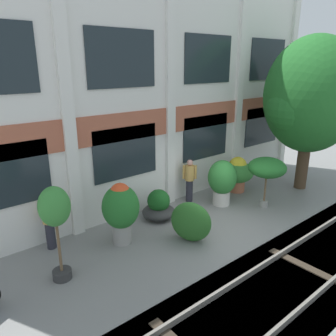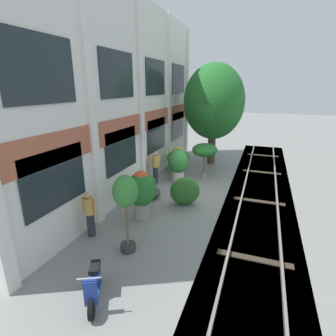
# 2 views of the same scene
# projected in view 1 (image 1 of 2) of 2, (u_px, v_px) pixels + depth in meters

# --- Properties ---
(ground_plane) EXTENTS (80.00, 80.00, 0.00)m
(ground_plane) POSITION_uv_depth(u_px,v_px,m) (222.00, 227.00, 10.51)
(ground_plane) COLOR gray
(apartment_facade) EXTENTS (15.14, 0.64, 8.45)m
(apartment_facade) POSITION_uv_depth(u_px,v_px,m) (165.00, 88.00, 11.32)
(apartment_facade) COLOR silver
(apartment_facade) RESTS_ON ground
(rail_tracks) EXTENTS (22.78, 2.80, 0.43)m
(rail_tracks) POSITION_uv_depth(u_px,v_px,m) (305.00, 273.00, 8.46)
(rail_tracks) COLOR #423F3A
(rail_tracks) RESTS_ON ground
(broadleaf_tree) EXTENTS (3.82, 3.64, 6.07)m
(broadleaf_tree) POSITION_uv_depth(u_px,v_px,m) (311.00, 98.00, 12.70)
(broadleaf_tree) COLOR #4C3826
(broadleaf_tree) RESTS_ON ground
(potted_plant_low_pan) EXTENTS (0.73, 0.73, 2.40)m
(potted_plant_low_pan) POSITION_uv_depth(u_px,v_px,m) (55.00, 213.00, 7.49)
(potted_plant_low_pan) COLOR #333333
(potted_plant_low_pan) RESTS_ON ground
(potted_plant_ribbed_drum) EXTENTS (1.05, 1.05, 1.70)m
(potted_plant_ribbed_drum) POSITION_uv_depth(u_px,v_px,m) (222.00, 180.00, 11.92)
(potted_plant_ribbed_drum) COLOR beige
(potted_plant_ribbed_drum) RESTS_ON ground
(potted_plant_wide_bowl) EXTENTS (1.12, 1.12, 1.02)m
(potted_plant_wide_bowl) POSITION_uv_depth(u_px,v_px,m) (159.00, 207.00, 11.01)
(potted_plant_wide_bowl) COLOR #333333
(potted_plant_wide_bowl) RESTS_ON ground
(potted_plant_glazed_jar) EXTENTS (1.29, 1.29, 1.45)m
(potted_plant_glazed_jar) POSITION_uv_depth(u_px,v_px,m) (237.00, 172.00, 13.23)
(potted_plant_glazed_jar) COLOR #B76647
(potted_plant_glazed_jar) RESTS_ON ground
(potted_plant_stone_basin) EXTENTS (1.07, 1.07, 1.85)m
(potted_plant_stone_basin) POSITION_uv_depth(u_px,v_px,m) (121.00, 208.00, 9.30)
(potted_plant_stone_basin) COLOR gray
(potted_plant_stone_basin) RESTS_ON ground
(potted_plant_terracotta_small) EXTENTS (1.34, 1.34, 1.85)m
(potted_plant_terracotta_small) POSITION_uv_depth(u_px,v_px,m) (267.00, 168.00, 11.56)
(potted_plant_terracotta_small) COLOR gray
(potted_plant_terracotta_small) RESTS_ON ground
(resident_by_doorway) EXTENTS (0.42, 0.38, 1.65)m
(resident_by_doorway) POSITION_uv_depth(u_px,v_px,m) (190.00, 179.00, 12.21)
(resident_by_doorway) COLOR #282833
(resident_by_doorway) RESTS_ON ground
(resident_watching_tracks) EXTENTS (0.34, 0.53, 1.57)m
(resident_watching_tracks) POSITION_uv_depth(u_px,v_px,m) (49.00, 221.00, 9.09)
(resident_watching_tracks) COLOR #282833
(resident_watching_tracks) RESTS_ON ground
(topiary_hedge) EXTENTS (1.16, 1.42, 1.20)m
(topiary_hedge) POSITION_uv_depth(u_px,v_px,m) (191.00, 222.00, 9.57)
(topiary_hedge) COLOR #286023
(topiary_hedge) RESTS_ON ground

